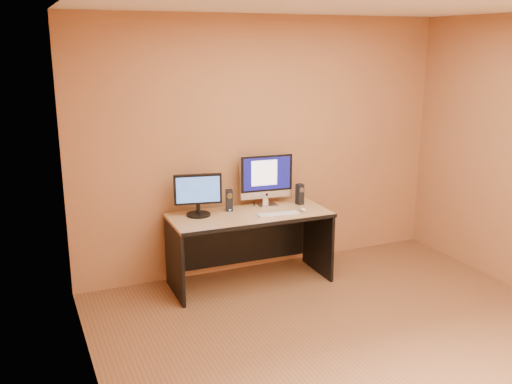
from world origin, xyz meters
TOP-DOWN VIEW (x-y plane):
  - floor at (0.00, 0.00)m, footprint 4.00×4.00m
  - walls at (0.00, 0.00)m, footprint 4.00×4.00m
  - ceiling at (0.00, 0.00)m, footprint 4.00×4.00m
  - desk at (-0.34, 1.60)m, footprint 1.56×0.71m
  - imac at (-0.06, 1.81)m, footprint 0.57×0.25m
  - second_monitor at (-0.81, 1.74)m, footprint 0.50×0.32m
  - speaker_left at (-0.48, 1.78)m, footprint 0.08×0.08m
  - speaker_right at (0.27, 1.71)m, footprint 0.07×0.08m
  - keyboard at (-0.10, 1.45)m, footprint 0.43×0.16m
  - mouse at (0.18, 1.47)m, footprint 0.07×0.11m
  - cable_a at (-0.00, 1.86)m, footprint 0.10×0.20m
  - cable_b at (-0.16, 1.90)m, footprint 0.07×0.17m

SIDE VIEW (x-z plane):
  - floor at x=0.00m, z-range 0.00..0.00m
  - desk at x=-0.34m, z-range 0.00..0.72m
  - cable_a at x=0.00m, z-range 0.72..0.73m
  - cable_b at x=-0.16m, z-range 0.72..0.73m
  - keyboard at x=-0.10m, z-range 0.72..0.74m
  - mouse at x=0.18m, z-range 0.72..0.75m
  - speaker_left at x=-0.48m, z-range 0.72..0.93m
  - speaker_right at x=0.27m, z-range 0.72..0.93m
  - second_monitor at x=-0.81m, z-range 0.72..1.12m
  - imac at x=-0.06m, z-range 0.72..1.25m
  - walls at x=0.00m, z-range 0.00..2.60m
  - ceiling at x=0.00m, z-range 2.60..2.60m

